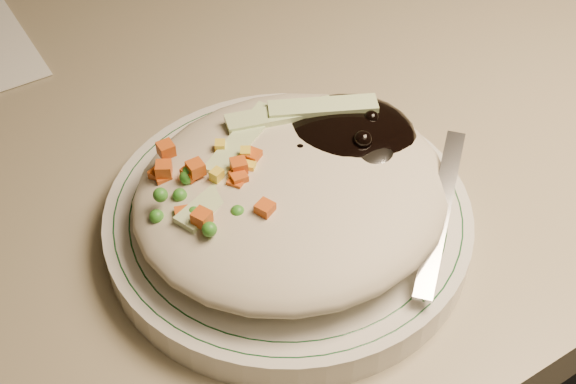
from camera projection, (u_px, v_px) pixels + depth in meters
desk at (276, 200)px, 0.80m from camera, size 1.40×0.70×0.74m
plate at (288, 221)px, 0.50m from camera, size 0.23×0.23×0.02m
plate_rim at (288, 210)px, 0.49m from camera, size 0.21×0.21×0.00m
meal at (295, 183)px, 0.48m from camera, size 0.20×0.19×0.05m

